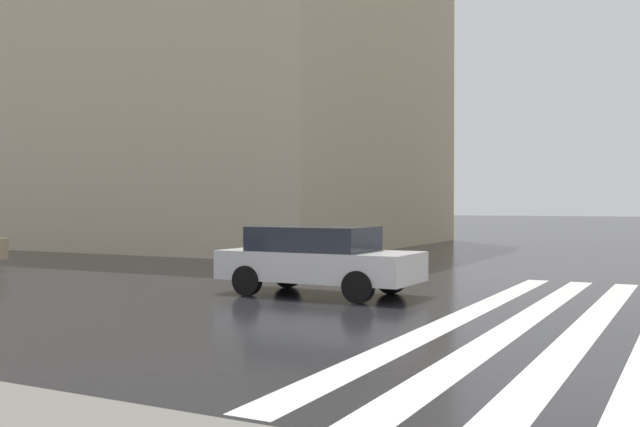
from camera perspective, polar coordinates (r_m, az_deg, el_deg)
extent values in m
cube|color=silver|center=(12.06, 20.29, -8.24)|extent=(13.00, 0.50, 0.01)
cube|color=silver|center=(12.23, 15.59, -8.10)|extent=(13.00, 0.50, 0.01)
cube|color=silver|center=(12.47, 11.05, -7.91)|extent=(13.00, 0.50, 0.01)
cube|color=beige|center=(38.92, -14.59, 9.97)|extent=(16.30, 28.93, 16.26)
cube|color=silver|center=(15.09, -0.02, -4.07)|extent=(1.75, 4.10, 0.60)
cube|color=#232833|center=(15.12, -0.53, -1.97)|extent=(1.54, 2.46, 0.50)
cylinder|color=black|center=(15.34, 5.58, -5.12)|extent=(0.20, 0.62, 0.62)
cylinder|color=black|center=(13.83, 3.00, -5.76)|extent=(0.20, 0.62, 0.62)
cylinder|color=black|center=(16.43, -2.56, -4.73)|extent=(0.20, 0.62, 0.62)
cylinder|color=black|center=(15.04, -5.73, -5.24)|extent=(0.20, 0.62, 0.62)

